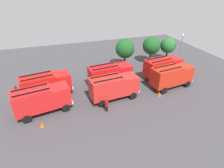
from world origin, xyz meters
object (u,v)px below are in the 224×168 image
at_px(fire_truck_3, 46,84).
at_px(tree_2, 168,45).
at_px(fire_truck_2, 172,76).
at_px(fire_truck_5, 163,67).
at_px(traffic_cone_1, 42,125).
at_px(fire_truck_4, 110,74).
at_px(fire_truck_0, 42,99).
at_px(fire_truck_1, 114,86).
at_px(firefighter_1, 107,105).
at_px(firefighter_0, 16,89).
at_px(traffic_cone_0, 159,94).
at_px(tree_0, 125,49).
at_px(lamppost, 181,47).
at_px(tree_1, 151,46).

bearing_deg(fire_truck_3, tree_2, 5.84).
relative_size(fire_truck_2, fire_truck_3, 0.99).
height_order(fire_truck_5, traffic_cone_1, fire_truck_5).
relative_size(fire_truck_3, fire_truck_4, 1.01).
height_order(fire_truck_0, traffic_cone_1, fire_truck_0).
bearing_deg(fire_truck_2, fire_truck_0, 174.17).
distance_m(fire_truck_1, firefighter_1, 3.37).
height_order(firefighter_0, traffic_cone_0, firefighter_0).
bearing_deg(tree_0, lamppost, -12.44).
bearing_deg(tree_1, tree_2, 0.95).
distance_m(firefighter_0, lamppost, 31.12).
xyz_separation_m(fire_truck_2, fire_truck_4, (-9.30, 3.61, 0.00)).
bearing_deg(fire_truck_5, traffic_cone_0, -133.45).
height_order(fire_truck_4, firefighter_0, fire_truck_4).
height_order(traffic_cone_0, traffic_cone_1, traffic_cone_0).
height_order(fire_truck_1, fire_truck_4, same).
xyz_separation_m(fire_truck_1, fire_truck_4, (0.71, 3.89, 0.00)).
bearing_deg(tree_0, fire_truck_3, -156.91).
height_order(traffic_cone_0, lamppost, lamppost).
distance_m(fire_truck_0, fire_truck_3, 3.87).
height_order(fire_truck_3, lamppost, lamppost).
bearing_deg(fire_truck_1, fire_truck_5, 14.68).
distance_m(tree_1, tree_2, 4.12).
bearing_deg(fire_truck_5, fire_truck_3, 170.91).
height_order(fire_truck_4, traffic_cone_0, fire_truck_4).
relative_size(fire_truck_4, tree_0, 1.27).
relative_size(fire_truck_0, tree_0, 1.29).
bearing_deg(traffic_cone_0, fire_truck_3, 162.07).
relative_size(fire_truck_5, lamppost, 1.16).
bearing_deg(tree_2, tree_1, -179.05).
relative_size(fire_truck_3, traffic_cone_1, 11.60).
bearing_deg(tree_0, fire_truck_0, -146.86).
relative_size(fire_truck_5, tree_1, 1.33).
bearing_deg(traffic_cone_1, tree_1, 31.52).
distance_m(fire_truck_1, traffic_cone_0, 7.34).
relative_size(firefighter_0, traffic_cone_0, 2.31).
height_order(fire_truck_1, lamppost, lamppost).
bearing_deg(firefighter_0, fire_truck_4, -47.51).
distance_m(traffic_cone_0, traffic_cone_1, 17.27).
bearing_deg(traffic_cone_0, firefighter_1, -173.14).
bearing_deg(fire_truck_5, tree_2, 42.73).
bearing_deg(fire_truck_0, firefighter_0, 114.14).
xyz_separation_m(fire_truck_5, lamppost, (6.49, 4.05, 1.63)).
relative_size(tree_0, traffic_cone_0, 8.21).
bearing_deg(traffic_cone_1, lamppost, 21.54).
distance_m(fire_truck_1, fire_truck_2, 10.02).
distance_m(fire_truck_3, tree_1, 22.38).
bearing_deg(fire_truck_5, fire_truck_0, -178.49).
distance_m(fire_truck_2, fire_truck_3, 19.64).
xyz_separation_m(fire_truck_1, firefighter_0, (-13.90, 5.95, -1.24)).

